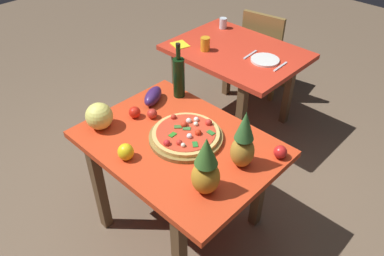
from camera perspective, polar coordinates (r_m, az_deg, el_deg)
ground_plane at (r=2.67m, az=-1.70°, el=-14.13°), size 10.00×10.00×0.00m
display_table at (r=2.20m, az=-2.00°, el=-4.00°), size 1.10×0.81×0.73m
background_table at (r=3.16m, az=6.63°, el=10.06°), size 1.06×0.79×0.73m
dining_chair at (r=3.75m, az=11.01°, el=11.81°), size 0.46×0.46×0.85m
pizza_board at (r=2.14m, az=-0.93°, el=-1.39°), size 0.42×0.42×0.02m
pizza at (r=2.12m, az=-0.88°, el=-0.79°), size 0.39×0.39×0.06m
wine_bottle at (r=2.44m, az=-2.02°, el=7.80°), size 0.08×0.08×0.37m
pineapple_left at (r=1.91m, az=7.80°, el=-2.18°), size 0.12×0.12×0.34m
pineapple_right at (r=1.76m, az=2.11°, el=-6.16°), size 0.14×0.14×0.33m
melon at (r=2.25m, az=-13.92°, el=1.76°), size 0.16×0.16×0.16m
bell_pepper at (r=2.03m, az=-10.03°, el=-3.60°), size 0.09×0.09×0.10m
eggplant at (r=2.44m, az=-5.94°, el=4.84°), size 0.17×0.22×0.09m
tomato_near_board at (r=2.32m, az=-8.72°, el=2.39°), size 0.07×0.07×0.07m
tomato_beside_pepper at (r=2.06m, az=13.27°, el=-3.57°), size 0.07×0.07×0.07m
tomato_by_bottle at (r=2.30m, az=-6.08°, el=2.19°), size 0.06×0.06×0.06m
drinking_glass_juice at (r=3.06m, az=2.01°, el=12.63°), size 0.07×0.07×0.11m
drinking_glass_water at (r=3.47m, az=4.74°, el=15.58°), size 0.07×0.07×0.09m
dinner_plate at (r=2.98m, az=11.03°, el=10.11°), size 0.22×0.22×0.02m
fork_utensil at (r=3.05m, az=8.84°, el=10.96°), size 0.03×0.18×0.01m
knife_utensil at (r=2.92m, az=13.28°, el=9.07°), size 0.02×0.18×0.01m
napkin_folded at (r=3.17m, az=-1.84°, el=12.53°), size 0.17×0.16×0.01m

